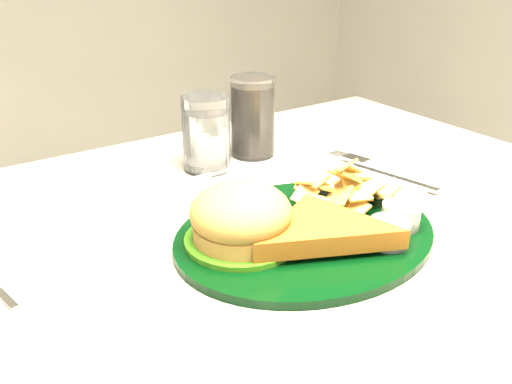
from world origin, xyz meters
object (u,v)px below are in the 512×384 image
dinner_plate (307,211)px  fork_napkin (390,176)px  cola_glass (253,117)px  water_glass (206,133)px

dinner_plate → fork_napkin: dinner_plate is taller
cola_glass → dinner_plate: bearing=-111.7°
dinner_plate → fork_napkin: 0.24m
dinner_plate → water_glass: 0.28m
fork_napkin → cola_glass: bearing=106.2°
fork_napkin → water_glass: bearing=124.6°
dinner_plate → cola_glass: (0.12, 0.29, 0.03)m
cola_glass → fork_napkin: (0.12, -0.22, -0.06)m
cola_glass → fork_napkin: cola_glass is taller
dinner_plate → water_glass: water_glass is taller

